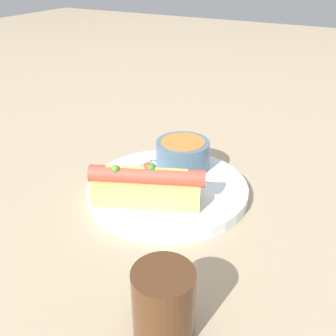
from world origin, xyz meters
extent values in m
plane|color=tan|center=(0.00, 0.00, 0.00)|extent=(4.00, 4.00, 0.00)
cylinder|color=white|center=(0.00, 0.00, 0.01)|extent=(0.28, 0.28, 0.02)
cube|color=#DBAD60|center=(-0.01, -0.06, 0.04)|extent=(0.18, 0.12, 0.04)
cylinder|color=#B24738|center=(-0.01, -0.06, 0.07)|extent=(0.18, 0.10, 0.03)
sphere|color=#C63F1E|center=(-0.01, -0.05, 0.08)|extent=(0.02, 0.02, 0.02)
sphere|color=#518C2D|center=(-0.05, -0.08, 0.08)|extent=(0.01, 0.01, 0.01)
sphere|color=#387A28|center=(0.00, -0.05, 0.08)|extent=(0.02, 0.02, 0.02)
cylinder|color=gold|center=(-0.01, -0.06, 0.08)|extent=(0.12, 0.05, 0.01)
cylinder|color=slate|center=(-0.01, 0.07, 0.05)|extent=(0.10, 0.10, 0.05)
cylinder|color=#C67533|center=(-0.01, 0.07, 0.07)|extent=(0.08, 0.08, 0.01)
cube|color=#B7B7BC|center=(-0.09, -0.01, 0.02)|extent=(0.05, 0.13, 0.00)
ellipsoid|color=#B7B7BC|center=(-0.07, 0.08, 0.02)|extent=(0.03, 0.04, 0.01)
cylinder|color=#4C2D19|center=(0.13, -0.26, 0.04)|extent=(0.07, 0.07, 0.09)
camera|label=1|loc=(0.28, -0.52, 0.38)|focal=42.00mm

